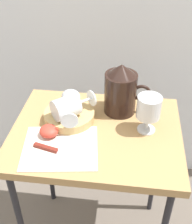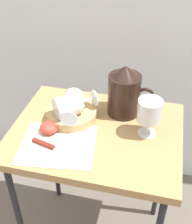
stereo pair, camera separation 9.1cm
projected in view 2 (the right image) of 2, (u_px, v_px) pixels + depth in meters
name	position (u px, v px, depth m)	size (l,w,h in m)	color
table	(96.00, 144.00, 1.09)	(0.60, 0.47, 0.67)	#AD8451
linen_napkin	(58.00, 145.00, 0.99)	(0.24, 0.21, 0.00)	silver
basket_tray	(71.00, 114.00, 1.10)	(0.18, 0.18, 0.04)	tan
pitcher	(124.00, 94.00, 1.09)	(0.17, 0.12, 0.20)	black
wine_glass_upright	(149.00, 112.00, 0.98)	(0.08, 0.08, 0.14)	silver
wine_glass_tipped_near	(73.00, 103.00, 1.07)	(0.09, 0.15, 0.07)	silver
wine_glass_tipped_far	(69.00, 105.00, 1.05)	(0.16, 0.15, 0.08)	silver
apple_half_left	(49.00, 128.00, 1.03)	(0.07, 0.07, 0.04)	#CC3D2D
knife	(52.00, 147.00, 0.97)	(0.21, 0.07, 0.01)	silver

